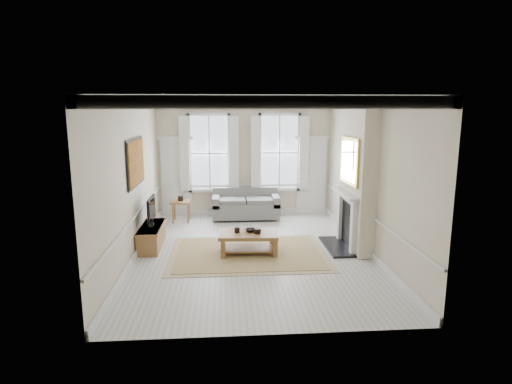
{
  "coord_description": "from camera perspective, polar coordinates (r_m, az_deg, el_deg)",
  "views": [
    {
      "loc": [
        -0.62,
        -9.24,
        3.23
      ],
      "look_at": [
        0.13,
        0.76,
        1.25
      ],
      "focal_mm": 30.0,
      "sensor_mm": 36.0,
      "label": 1
    }
  ],
  "objects": [
    {
      "name": "window_right",
      "position": [
        12.96,
        3.13,
        5.27
      ],
      "size": [
        1.26,
        0.2,
        2.2
      ],
      "primitive_type": null,
      "color": "#B2BCC6",
      "rests_on": "back_wall"
    },
    {
      "name": "floor",
      "position": [
        9.81,
        -0.45,
        -8.06
      ],
      "size": [
        7.2,
        7.2,
        0.0
      ],
      "primitive_type": "plane",
      "color": "#B7B5AD",
      "rests_on": "ground"
    },
    {
      "name": "ceiling",
      "position": [
        9.26,
        -0.48,
        12.23
      ],
      "size": [
        7.2,
        7.2,
        0.0
      ],
      "primitive_type": "plane",
      "rotation": [
        3.14,
        0.0,
        0.0
      ],
      "color": "white",
      "rests_on": "back_wall"
    },
    {
      "name": "coffee_table",
      "position": [
        9.59,
        -1.03,
        -5.95
      ],
      "size": [
        1.34,
        0.83,
        0.49
      ],
      "rotation": [
        0.0,
        0.0,
        -0.06
      ],
      "color": "brown",
      "rests_on": "rug"
    },
    {
      "name": "back_wall",
      "position": [
        12.94,
        -1.54,
        4.38
      ],
      "size": [
        5.2,
        0.0,
        5.2
      ],
      "primitive_type": "plane",
      "rotation": [
        1.57,
        0.0,
        0.0
      ],
      "color": "beige",
      "rests_on": "floor"
    },
    {
      "name": "right_wall",
      "position": [
        9.9,
        14.73,
        1.92
      ],
      "size": [
        0.0,
        7.2,
        7.2
      ],
      "primitive_type": "plane",
      "rotation": [
        1.57,
        0.0,
        -1.57
      ],
      "color": "beige",
      "rests_on": "floor"
    },
    {
      "name": "sofa",
      "position": [
        12.69,
        -1.39,
        -1.87
      ],
      "size": [
        1.95,
        0.95,
        0.88
      ],
      "color": "#62615F",
      "rests_on": "floor"
    },
    {
      "name": "fireplace",
      "position": [
        10.16,
        11.96,
        -3.3
      ],
      "size": [
        0.21,
        1.45,
        1.33
      ],
      "color": "silver",
      "rests_on": "floor"
    },
    {
      "name": "door_left",
      "position": [
        13.04,
        -10.55,
        1.81
      ],
      "size": [
        0.9,
        0.08,
        2.3
      ],
      "primitive_type": "cube",
      "color": "silver",
      "rests_on": "floor"
    },
    {
      "name": "ceramic_pot_b",
      "position": [
        9.52,
        0.2,
        -5.22
      ],
      "size": [
        0.16,
        0.16,
        0.11
      ],
      "primitive_type": "cylinder",
      "color": "black",
      "rests_on": "coffee_table"
    },
    {
      "name": "door_right",
      "position": [
        13.24,
        7.39,
        2.04
      ],
      "size": [
        0.9,
        0.08,
        2.3
      ],
      "primitive_type": "cube",
      "color": "silver",
      "rests_on": "floor"
    },
    {
      "name": "bowl",
      "position": [
        9.66,
        -0.77,
        -5.12
      ],
      "size": [
        0.28,
        0.28,
        0.06
      ],
      "primitive_type": "imported",
      "rotation": [
        0.0,
        0.0,
        0.08
      ],
      "color": "black",
      "rests_on": "coffee_table"
    },
    {
      "name": "tv",
      "position": [
        10.21,
        -13.77,
        -2.28
      ],
      "size": [
        0.08,
        0.9,
        0.68
      ],
      "color": "black",
      "rests_on": "tv_stand"
    },
    {
      "name": "chimney_breast",
      "position": [
        10.03,
        13.42,
        2.1
      ],
      "size": [
        0.35,
        1.7,
        3.38
      ],
      "primitive_type": "cube",
      "color": "beige",
      "rests_on": "floor"
    },
    {
      "name": "left_wall",
      "position": [
        9.57,
        -16.2,
        1.53
      ],
      "size": [
        0.0,
        7.2,
        7.2
      ],
      "primitive_type": "plane",
      "rotation": [
        1.57,
        0.0,
        1.57
      ],
      "color": "beige",
      "rests_on": "floor"
    },
    {
      "name": "tv_stand",
      "position": [
        10.38,
        -13.73,
        -5.79
      ],
      "size": [
        0.46,
        1.44,
        0.52
      ],
      "primitive_type": "cube",
      "color": "brown",
      "rests_on": "floor"
    },
    {
      "name": "mirror",
      "position": [
        9.92,
        12.32,
        4.09
      ],
      "size": [
        0.06,
        1.26,
        1.06
      ],
      "primitive_type": "cube",
      "color": "gold",
      "rests_on": "chimney_breast"
    },
    {
      "name": "painting",
      "position": [
        9.8,
        -15.73,
        3.84
      ],
      "size": [
        0.05,
        1.66,
        1.06
      ],
      "primitive_type": "cube",
      "color": "#A3751B",
      "rests_on": "left_wall"
    },
    {
      "name": "side_table",
      "position": [
        12.46,
        -9.98,
        -1.66
      ],
      "size": [
        0.57,
        0.57,
        0.61
      ],
      "rotation": [
        0.0,
        0.0,
        -0.15
      ],
      "color": "brown",
      "rests_on": "floor"
    },
    {
      "name": "rug",
      "position": [
        9.72,
        -1.02,
        -8.17
      ],
      "size": [
        3.5,
        2.6,
        0.02
      ],
      "primitive_type": "cube",
      "color": "#977B4E",
      "rests_on": "floor"
    },
    {
      "name": "window_left",
      "position": [
        12.86,
        -6.23,
        5.17
      ],
      "size": [
        1.26,
        0.2,
        2.2
      ],
      "primitive_type": null,
      "color": "#B2BCC6",
      "rests_on": "back_wall"
    },
    {
      "name": "ceramic_pot_a",
      "position": [
        9.59,
        -2.54,
        -5.08
      ],
      "size": [
        0.12,
        0.12,
        0.12
      ],
      "primitive_type": "cylinder",
      "color": "black",
      "rests_on": "coffee_table"
    },
    {
      "name": "hearth",
      "position": [
        10.31,
        10.73,
        -7.15
      ],
      "size": [
        0.55,
        1.5,
        0.05
      ],
      "primitive_type": "cube",
      "color": "black",
      "rests_on": "floor"
    }
  ]
}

